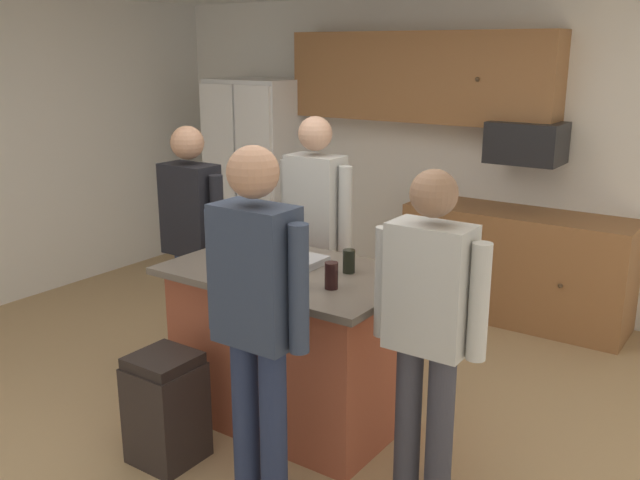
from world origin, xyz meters
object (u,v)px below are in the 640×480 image
at_px(refrigerator, 260,176).
at_px(mug_ceramic_white, 391,266).
at_px(serving_tray, 285,259).
at_px(microwave_over_range, 526,142).
at_px(person_guest_left, 192,231).
at_px(person_guest_right, 428,319).
at_px(trash_bin, 166,408).
at_px(glass_stout_tall, 294,275).
at_px(tumbler_amber, 331,276).
at_px(person_host_foreground, 256,308).
at_px(person_guest_by_door, 315,224).
at_px(glass_dark_ale, 261,237).
at_px(glass_pilsner, 349,261).
at_px(kitchen_island, 291,345).

xyz_separation_m(refrigerator, mug_ceramic_white, (2.61, -2.04, 0.06)).
bearing_deg(serving_tray, mug_ceramic_white, 12.55).
distance_m(microwave_over_range, person_guest_left, 2.68).
height_order(person_guest_right, trash_bin, person_guest_right).
bearing_deg(glass_stout_tall, tumbler_amber, 25.37).
bearing_deg(person_host_foreground, person_guest_left, 28.12).
bearing_deg(person_guest_by_door, glass_dark_ale, -29.70).
height_order(person_guest_left, tumbler_amber, person_guest_left).
bearing_deg(person_guest_right, glass_pilsner, -15.42).
xyz_separation_m(person_guest_by_door, mug_ceramic_white, (0.88, -0.53, -0.01)).
relative_size(refrigerator, person_guest_by_door, 1.08).
height_order(glass_dark_ale, trash_bin, glass_dark_ale).
distance_m(refrigerator, person_guest_by_door, 2.30).
relative_size(person_guest_right, mug_ceramic_white, 13.38).
distance_m(glass_dark_ale, tumbler_amber, 0.85).
xyz_separation_m(person_guest_right, glass_pilsner, (-0.69, 0.39, 0.06)).
distance_m(refrigerator, person_host_foreground, 3.88).
relative_size(person_host_foreground, trash_bin, 2.90).
height_order(person_guest_by_door, tumbler_amber, person_guest_by_door).
distance_m(person_guest_left, person_guest_right, 2.06).
relative_size(person_guest_right, glass_dark_ale, 10.07).
distance_m(refrigerator, glass_stout_tall, 3.37).
bearing_deg(tumbler_amber, person_guest_left, 165.01).
bearing_deg(refrigerator, microwave_over_range, 2.60).
distance_m(kitchen_island, person_guest_right, 1.13).
bearing_deg(refrigerator, glass_pilsner, -41.68).
distance_m(person_guest_left, trash_bin, 1.37).
bearing_deg(glass_pilsner, tumbler_amber, -76.14).
bearing_deg(person_guest_left, person_guest_right, -0.74).
relative_size(kitchen_island, person_guest_by_door, 0.81).
xyz_separation_m(refrigerator, trash_bin, (1.79, -2.99, -0.64)).
distance_m(mug_ceramic_white, trash_bin, 1.44).
bearing_deg(trash_bin, person_host_foreground, -1.52).
bearing_deg(person_guest_by_door, serving_tray, -4.33).
bearing_deg(tumbler_amber, glass_stout_tall, -154.63).
bearing_deg(person_guest_by_door, person_guest_left, -76.40).
distance_m(serving_tray, trash_bin, 1.07).
height_order(microwave_over_range, glass_pilsner, microwave_over_range).
bearing_deg(mug_ceramic_white, refrigerator, 141.99).
xyz_separation_m(microwave_over_range, glass_pilsner, (-0.21, -2.24, -0.44)).
height_order(glass_stout_tall, trash_bin, glass_stout_tall).
relative_size(refrigerator, trash_bin, 3.08).
relative_size(microwave_over_range, mug_ceramic_white, 4.53).
xyz_separation_m(person_guest_by_door, glass_dark_ale, (-0.04, -0.53, 0.02)).
height_order(person_guest_by_door, glass_dark_ale, person_guest_by_door).
relative_size(kitchen_island, serving_tray, 3.18).
height_order(refrigerator, person_guest_left, refrigerator).
bearing_deg(serving_tray, microwave_over_range, 74.92).
xyz_separation_m(microwave_over_range, glass_dark_ale, (-0.92, -2.16, -0.42)).
distance_m(person_guest_by_door, glass_stout_tall, 1.12).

